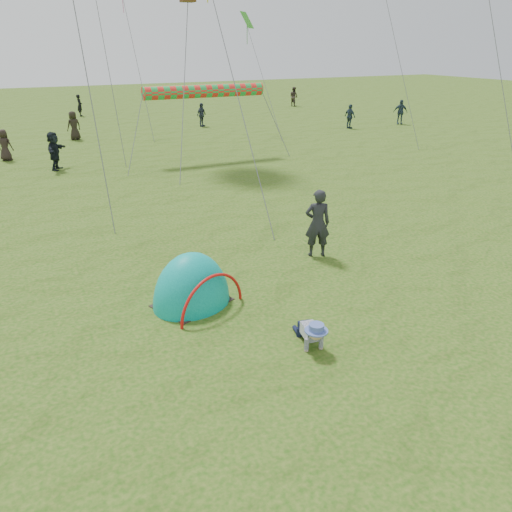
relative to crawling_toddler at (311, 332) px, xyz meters
name	(u,v)px	position (x,y,z in m)	size (l,w,h in m)	color
ground	(302,330)	(0.15, 0.58, -0.32)	(140.00, 140.00, 0.00)	#16460A
crawling_toddler	(311,332)	(0.00, 0.00, 0.00)	(0.59, 0.84, 0.64)	black
popup_tent	(192,303)	(-1.54, 2.75, -0.32)	(1.92, 1.58, 2.48)	#017F7C
standing_adult	(318,223)	(2.59, 3.88, 0.65)	(0.71, 0.47, 1.94)	black
crowd_person_0	(80,105)	(1.02, 37.54, 0.54)	(0.63, 0.41, 1.72)	black
crowd_person_2	(350,116)	(17.13, 22.36, 0.51)	(0.97, 0.41, 1.66)	#273949
crowd_person_4	(74,126)	(-0.94, 26.30, 0.55)	(0.85, 0.55, 1.74)	black
crowd_person_8	(400,112)	(21.75, 22.43, 0.56)	(1.03, 0.43, 1.76)	#293B48
crowd_person_10	(5,145)	(-4.97, 21.57, 0.47)	(0.77, 0.50, 1.58)	black
crowd_person_11	(54,151)	(-2.89, 18.27, 0.58)	(1.67, 0.53, 1.80)	black
crowd_person_13	(294,97)	(20.44, 35.90, 0.56)	(0.86, 0.67, 1.77)	#3F342E
crowd_person_14	(201,115)	(8.07, 27.84, 0.50)	(0.97, 0.40, 1.65)	#2F3645
rainbow_tube_kite	(205,91)	(4.51, 17.52, 3.06)	(0.64, 0.64, 6.29)	red
diamond_kite_9	(247,20)	(10.44, 25.06, 6.64)	(1.16, 1.16, 0.00)	#2F931C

